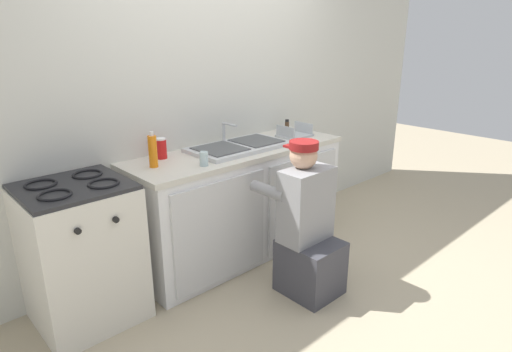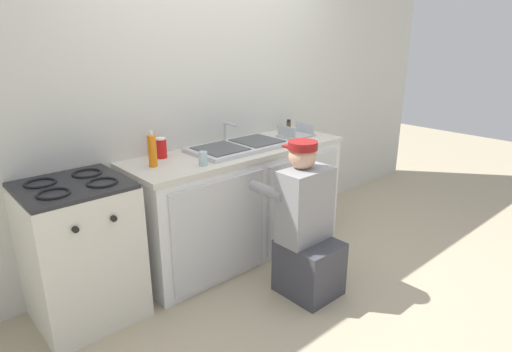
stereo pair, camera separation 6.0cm
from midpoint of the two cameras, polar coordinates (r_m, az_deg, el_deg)
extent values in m
plane|color=tan|center=(3.57, 0.62, -11.56)|extent=(12.00, 12.00, 0.00)
cube|color=silver|center=(3.62, -6.51, 9.88)|extent=(6.00, 0.10, 2.50)
cube|color=white|center=(3.58, -2.67, -3.72)|extent=(1.84, 0.60, 0.87)
cube|color=silver|center=(3.10, -5.18, -7.41)|extent=(0.81, 0.02, 0.77)
cube|color=silver|center=(3.66, 5.81, -3.27)|extent=(0.81, 0.02, 0.77)
cube|color=beige|center=(3.43, -2.79, 3.34)|extent=(1.88, 0.62, 0.04)
cube|color=silver|center=(3.42, -2.80, 3.91)|extent=(0.80, 0.44, 0.03)
cube|color=#4C4F51|center=(3.30, -5.32, 3.65)|extent=(0.33, 0.35, 0.01)
cube|color=#4C4F51|center=(3.54, -0.44, 4.74)|extent=(0.33, 0.35, 0.01)
cylinder|color=#B7BABF|center=(3.55, -4.81, 5.64)|extent=(0.02, 0.02, 0.18)
cylinder|color=#B7BABF|center=(3.47, -4.02, 6.89)|extent=(0.02, 0.16, 0.02)
cube|color=silver|center=(2.98, -22.68, -9.72)|extent=(0.63, 0.60, 0.90)
cube|color=#262628|center=(2.80, -23.84, -1.31)|extent=(0.61, 0.59, 0.02)
torus|color=black|center=(2.65, -25.84, -2.28)|extent=(0.19, 0.19, 0.02)
torus|color=black|center=(2.73, -20.27, -0.93)|extent=(0.19, 0.19, 0.02)
torus|color=black|center=(2.87, -27.33, -0.99)|extent=(0.19, 0.19, 0.02)
torus|color=black|center=(2.95, -22.13, 0.22)|extent=(0.19, 0.19, 0.02)
cylinder|color=black|center=(2.54, -23.30, -6.77)|extent=(0.04, 0.02, 0.04)
cylinder|color=black|center=(2.61, -18.81, -5.54)|extent=(0.04, 0.02, 0.04)
cube|color=#3F3F47|center=(3.15, 6.67, -11.90)|extent=(0.36, 0.40, 0.40)
cube|color=gray|center=(2.98, 6.12, -3.83)|extent=(0.38, 0.22, 0.52)
sphere|color=tan|center=(2.89, 5.76, 2.74)|extent=(0.19, 0.19, 0.19)
cylinder|color=maroon|center=(2.87, 5.80, 4.10)|extent=(0.20, 0.20, 0.06)
cube|color=maroon|center=(2.93, 4.54, 4.06)|extent=(0.13, 0.09, 0.02)
cylinder|color=gray|center=(2.96, 1.09, -2.00)|extent=(0.08, 0.30, 0.08)
cylinder|color=gray|center=(3.19, 5.49, -0.53)|extent=(0.08, 0.30, 0.08)
cylinder|color=#ADC6CC|center=(2.98, -7.55, 2.28)|extent=(0.06, 0.06, 0.10)
cylinder|color=#513823|center=(4.07, 3.72, 6.66)|extent=(0.04, 0.04, 0.08)
cylinder|color=black|center=(4.06, 3.74, 7.38)|extent=(0.04, 0.04, 0.02)
cylinder|color=red|center=(3.21, -13.06, 3.51)|extent=(0.08, 0.08, 0.14)
cylinder|color=white|center=(3.20, -13.16, 4.82)|extent=(0.08, 0.08, 0.01)
cube|color=#B2B7BC|center=(3.83, 4.70, 5.40)|extent=(0.28, 0.22, 0.02)
cube|color=#B2B7BC|center=(3.74, 3.48, 5.88)|extent=(0.01, 0.21, 0.10)
cube|color=#B2B7BC|center=(3.91, 5.91, 6.38)|extent=(0.01, 0.21, 0.10)
cylinder|color=orange|center=(3.01, -14.16, 3.18)|extent=(0.06, 0.06, 0.22)
cylinder|color=white|center=(2.98, -14.34, 5.50)|extent=(0.03, 0.03, 0.03)
camera|label=1|loc=(0.03, -90.52, -0.17)|focal=30.00mm
camera|label=2|loc=(0.03, 89.48, 0.17)|focal=30.00mm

